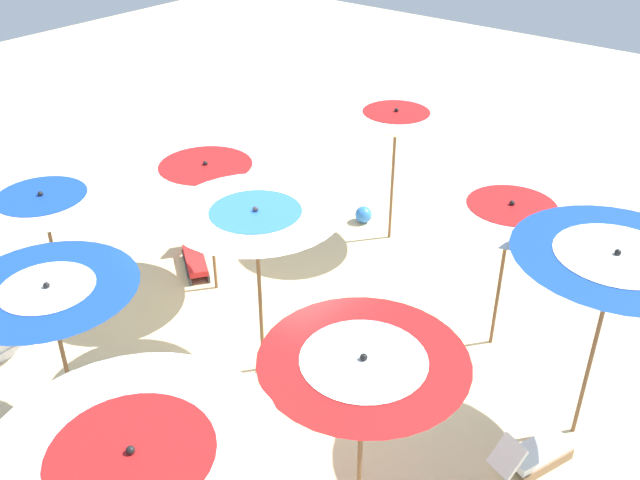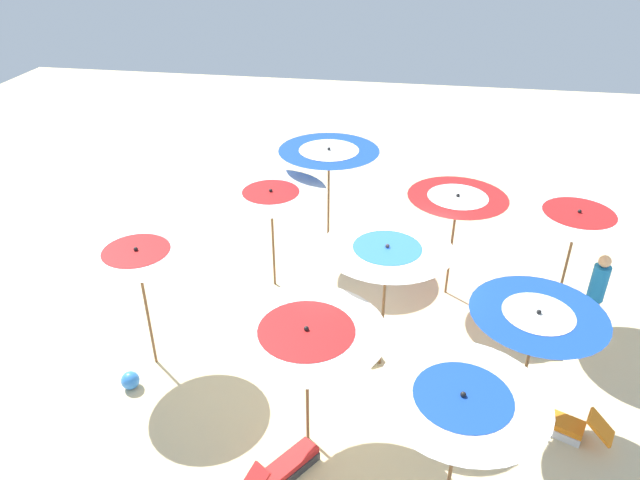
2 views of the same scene
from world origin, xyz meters
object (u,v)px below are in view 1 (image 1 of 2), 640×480
beach_umbrella_0 (613,272)px  lounger_0 (533,453)px  beach_umbrella_3 (363,373)px  beach_umbrella_8 (44,209)px  beach_umbrella_6 (134,468)px  lounger_3 (310,355)px  beach_umbrella_1 (510,216)px  beach_umbrella_2 (396,124)px  lounger_5 (194,257)px  lounger_2 (15,334)px  beach_umbrella_4 (256,223)px  lounger_1 (21,448)px  beach_umbrella_5 (207,176)px  beach_umbrella_7 (51,303)px  beach_ball (364,215)px

beach_umbrella_0 → lounger_0: 2.28m
beach_umbrella_3 → beach_umbrella_8: 5.25m
beach_umbrella_6 → lounger_3: bearing=-70.1°
beach_umbrella_1 → beach_umbrella_2: beach_umbrella_2 is taller
beach_umbrella_8 → lounger_5: size_ratio=1.83×
beach_umbrella_2 → beach_umbrella_3: beach_umbrella_2 is taller
lounger_2 → beach_umbrella_6: bearing=-106.2°
beach_umbrella_2 → beach_umbrella_8: beach_umbrella_2 is taller
beach_umbrella_8 → lounger_0: bearing=-164.3°
beach_umbrella_4 → lounger_3: beach_umbrella_4 is taller
beach_umbrella_8 → lounger_1: (-1.73, 1.81, -1.77)m
beach_umbrella_1 → beach_umbrella_3: 3.64m
beach_umbrella_4 → beach_umbrella_5: beach_umbrella_4 is taller
lounger_2 → lounger_1: bearing=-118.8°
beach_umbrella_8 → lounger_2: beach_umbrella_8 is taller
beach_umbrella_2 → beach_umbrella_8: 5.52m
beach_umbrella_0 → beach_umbrella_3: size_ratio=1.12×
beach_umbrella_0 → beach_umbrella_7: (4.67, 3.74, -0.40)m
beach_umbrella_2 → beach_umbrella_3: (-3.05, 5.17, -0.04)m
beach_umbrella_5 → lounger_1: size_ratio=1.70×
lounger_0 → lounger_1: size_ratio=0.85×
beach_umbrella_0 → lounger_3: (3.24, 1.10, -2.11)m
beach_umbrella_4 → lounger_0: beach_umbrella_4 is taller
beach_umbrella_3 → beach_ball: size_ratio=7.45×
beach_umbrella_0 → beach_umbrella_8: beach_umbrella_0 is taller
lounger_1 → beach_ball: size_ratio=4.23×
beach_umbrella_0 → beach_umbrella_4: beach_umbrella_0 is taller
beach_umbrella_6 → lounger_5: 6.57m
beach_umbrella_8 → beach_umbrella_3: bearing=178.9°
beach_umbrella_2 → lounger_0: (-4.16, 3.28, -1.93)m
beach_umbrella_3 → beach_umbrella_5: bearing=-26.5°
beach_umbrella_5 → lounger_0: size_ratio=1.98×
beach_umbrella_5 → lounger_2: (1.16, 2.76, -1.75)m
beach_umbrella_4 → lounger_1: size_ratio=1.90×
beach_umbrella_3 → lounger_1: (3.52, 1.71, -1.88)m
beach_umbrella_7 → beach_ball: (0.34, -6.36, -1.76)m
beach_umbrella_4 → lounger_2: bearing=30.7°
beach_umbrella_2 → beach_umbrella_4: 4.02m
beach_umbrella_1 → lounger_2: beach_umbrella_1 is taller
beach_umbrella_2 → lounger_2: 6.55m
beach_umbrella_8 → beach_ball: size_ratio=7.18×
beach_umbrella_0 → beach_umbrella_4: 4.00m
beach_umbrella_3 → lounger_5: size_ratio=1.90×
beach_umbrella_1 → beach_ball: bearing=-26.3°
beach_umbrella_1 → beach_umbrella_8: bearing=35.5°
beach_umbrella_5 → beach_umbrella_6: 5.62m
beach_umbrella_7 → lounger_0: bearing=-147.0°
beach_umbrella_8 → beach_ball: (-1.52, -5.22, -1.82)m
beach_umbrella_6 → lounger_0: beach_umbrella_6 is taller
beach_umbrella_1 → beach_umbrella_6: size_ratio=0.92×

